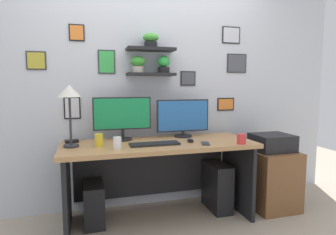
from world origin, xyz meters
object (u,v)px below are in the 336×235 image
(monitor_right, at_px, (183,118))
(water_cup, at_px, (99,140))
(keyboard, at_px, (155,144))
(desk_lamp, at_px, (69,96))
(printer, at_px, (272,142))
(monitor_left, at_px, (122,116))
(drawer_cabinet, at_px, (271,179))
(computer_mouse, at_px, (190,141))
(desk, at_px, (158,162))
(scissors_tray, at_px, (72,141))
(computer_tower_right, at_px, (217,186))
(cell_phone, at_px, (205,144))
(pen_cup, at_px, (117,143))
(computer_tower_left, at_px, (94,203))
(coffee_mug, at_px, (241,139))

(monitor_right, xyz_separation_m, water_cup, (-0.85, -0.24, -0.14))
(water_cup, bearing_deg, keyboard, -9.60)
(desk_lamp, bearing_deg, printer, -1.66)
(monitor_left, relative_size, desk_lamp, 1.04)
(keyboard, xyz_separation_m, drawer_cabinet, (1.26, 0.07, -0.46))
(computer_mouse, xyz_separation_m, drawer_cabinet, (0.91, 0.03, -0.46))
(desk, relative_size, drawer_cabinet, 2.92)
(water_cup, bearing_deg, monitor_left, 45.82)
(keyboard, distance_m, scissors_tray, 0.78)
(drawer_cabinet, height_order, printer, printer)
(scissors_tray, bearing_deg, monitor_left, -0.53)
(computer_tower_right, bearing_deg, drawer_cabinet, -11.39)
(computer_mouse, bearing_deg, monitor_left, 154.04)
(cell_phone, xyz_separation_m, computer_tower_right, (0.25, 0.27, -0.52))
(desk, bearing_deg, computer_tower_right, 1.49)
(cell_phone, height_order, scissors_tray, scissors_tray)
(monitor_left, relative_size, drawer_cabinet, 0.92)
(scissors_tray, distance_m, printer, 1.99)
(cell_phone, bearing_deg, desk_lamp, -172.56)
(desk, xyz_separation_m, pen_cup, (-0.40, -0.23, 0.26))
(scissors_tray, bearing_deg, desk_lamp, -88.92)
(computer_tower_left, bearing_deg, coffee_mug, -16.48)
(desk, bearing_deg, water_cup, -171.47)
(computer_mouse, relative_size, cell_phone, 0.64)
(scissors_tray, relative_size, computer_tower_right, 0.25)
(computer_mouse, distance_m, computer_tower_left, 1.07)
(monitor_left, xyz_separation_m, computer_tower_left, (-0.29, -0.10, -0.79))
(pen_cup, bearing_deg, desk_lamp, 153.43)
(pen_cup, xyz_separation_m, computer_tower_left, (-0.20, 0.28, -0.61))
(desk, relative_size, monitor_right, 3.23)
(monitor_left, xyz_separation_m, scissors_tray, (-0.47, 0.00, -0.22))
(computer_mouse, bearing_deg, pen_cup, -171.84)
(drawer_cabinet, relative_size, printer, 1.59)
(computer_tower_left, bearing_deg, monitor_right, 6.58)
(desk, height_order, computer_mouse, computer_mouse)
(coffee_mug, bearing_deg, monitor_left, 154.08)
(desk, xyz_separation_m, water_cup, (-0.54, -0.08, 0.26))
(monitor_left, bearing_deg, desk_lamp, -156.86)
(coffee_mug, xyz_separation_m, printer, (0.49, 0.23, -0.11))
(pen_cup, relative_size, scissors_tray, 0.83)
(monitor_right, bearing_deg, monitor_left, -179.99)
(water_cup, height_order, drawer_cabinet, water_cup)
(keyboard, relative_size, drawer_cabinet, 0.73)
(monitor_left, bearing_deg, keyboard, -53.39)
(monitor_right, relative_size, coffee_mug, 6.08)
(desk_lamp, distance_m, pen_cup, 0.57)
(computer_mouse, height_order, computer_tower_right, computer_mouse)
(coffee_mug, bearing_deg, computer_tower_left, 163.52)
(computer_mouse, relative_size, coffee_mug, 1.00)
(pen_cup, relative_size, water_cup, 0.91)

